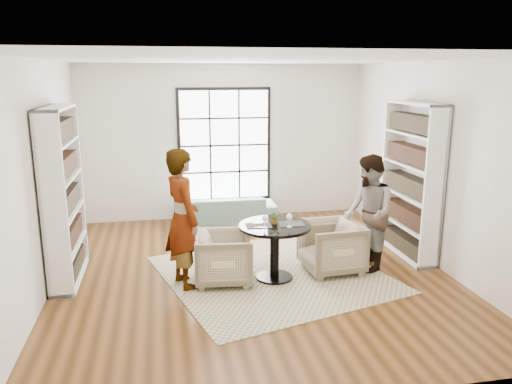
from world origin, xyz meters
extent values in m
plane|color=brown|center=(0.00, 0.00, 0.00)|extent=(6.00, 6.00, 0.00)
plane|color=silver|center=(0.00, 3.00, 1.50)|extent=(5.50, 0.00, 5.50)
plane|color=silver|center=(-2.75, 0.00, 1.50)|extent=(0.00, 6.00, 6.00)
plane|color=silver|center=(2.75, 0.00, 1.50)|extent=(0.00, 6.00, 6.00)
plane|color=silver|center=(0.00, -3.00, 1.50)|extent=(5.50, 0.00, 5.50)
plane|color=white|center=(0.00, 0.00, 3.00)|extent=(6.00, 6.00, 0.00)
cube|color=black|center=(0.00, 2.98, 1.45)|extent=(1.82, 0.06, 2.22)
cube|color=white|center=(0.00, 2.94, 1.45)|extent=(1.70, 0.02, 2.10)
cube|color=tan|center=(0.27, -0.13, 0.01)|extent=(3.56, 3.56, 0.01)
cylinder|color=black|center=(0.26, -0.28, 0.02)|extent=(0.51, 0.51, 0.04)
cylinder|color=black|center=(0.26, -0.28, 0.39)|extent=(0.13, 0.13, 0.71)
cylinder|color=black|center=(0.26, -0.28, 0.77)|extent=(1.00, 1.00, 0.04)
imported|color=gray|center=(-0.07, 2.45, 0.28)|extent=(1.93, 0.80, 0.56)
imported|color=#C1AB8A|center=(-0.44, -0.25, 0.35)|extent=(0.86, 0.84, 0.71)
imported|color=tan|center=(1.13, -0.16, 0.37)|extent=(0.88, 0.85, 0.75)
imported|color=gray|center=(-0.99, -0.25, 0.94)|extent=(0.65, 0.80, 1.89)
imported|color=gray|center=(1.68, -0.16, 0.85)|extent=(0.73, 0.89, 1.70)
cube|color=#272421|center=(0.04, -0.28, 0.80)|extent=(0.35, 0.27, 0.01)
cube|color=#272421|center=(0.49, -0.30, 0.80)|extent=(0.35, 0.27, 0.01)
cylinder|color=silver|center=(0.10, -0.39, 0.80)|extent=(0.07, 0.07, 0.01)
cylinder|color=silver|center=(0.10, -0.39, 0.85)|extent=(0.01, 0.01, 0.10)
sphere|color=maroon|center=(0.10, -0.39, 0.93)|extent=(0.08, 0.08, 0.08)
ellipsoid|color=white|center=(0.10, -0.39, 0.93)|extent=(0.08, 0.08, 0.09)
cylinder|color=silver|center=(0.43, -0.42, 0.80)|extent=(0.07, 0.07, 0.01)
cylinder|color=silver|center=(0.43, -0.42, 0.85)|extent=(0.01, 0.01, 0.11)
sphere|color=maroon|center=(0.43, -0.42, 0.94)|extent=(0.08, 0.08, 0.08)
ellipsoid|color=white|center=(0.43, -0.42, 0.94)|extent=(0.09, 0.09, 0.09)
imported|color=gray|center=(0.27, -0.23, 0.89)|extent=(0.19, 0.18, 0.18)
camera|label=1|loc=(-1.23, -6.66, 2.82)|focal=35.00mm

